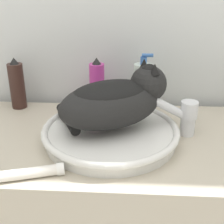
{
  "coord_description": "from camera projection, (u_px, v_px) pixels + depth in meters",
  "views": [
    {
      "loc": [
        -0.0,
        -0.56,
        1.31
      ],
      "look_at": [
        -0.05,
        0.23,
        0.95
      ],
      "focal_mm": 50.0,
      "sensor_mm": 36.0,
      "label": 1
    }
  ],
  "objects": [
    {
      "name": "wall_back",
      "position": [
        133.0,
        7.0,
        1.07
      ],
      "size": [
        8.0,
        0.05,
        2.4
      ],
      "color": "silver",
      "rests_on": "ground_plane"
    },
    {
      "name": "sink_basin",
      "position": [
        112.0,
        133.0,
        0.9
      ],
      "size": [
        0.4,
        0.4,
        0.05
      ],
      "color": "silver",
      "rests_on": "vanity_counter"
    },
    {
      "name": "cat",
      "position": [
        117.0,
        99.0,
        0.87
      ],
      "size": [
        0.34,
        0.28,
        0.18
      ],
      "rotation": [
        0.0,
        0.0,
        0.49
      ],
      "color": "black",
      "rests_on": "sink_basin"
    },
    {
      "name": "faucet",
      "position": [
        186.0,
        115.0,
        0.92
      ],
      "size": [
        0.14,
        0.06,
        0.13
      ],
      "rotation": [
        0.0,
        0.0,
        -2.92
      ],
      "color": "silver",
      "rests_on": "vanity_counter"
    },
    {
      "name": "spray_bottle_trigger",
      "position": [
        98.0,
        86.0,
        1.08
      ],
      "size": [
        0.05,
        0.05,
        0.19
      ],
      "color": "#B2338C",
      "rests_on": "vanity_counter"
    },
    {
      "name": "hairspray_can_black",
      "position": [
        18.0,
        85.0,
        1.1
      ],
      "size": [
        0.05,
        0.05,
        0.18
      ],
      "color": "#331E19",
      "rests_on": "vanity_counter"
    },
    {
      "name": "soap_pump_bottle",
      "position": [
        144.0,
        87.0,
        1.08
      ],
      "size": [
        0.06,
        0.06,
        0.2
      ],
      "color": "silver",
      "rests_on": "vanity_counter"
    },
    {
      "name": "cream_tube",
      "position": [
        35.0,
        173.0,
        0.74
      ],
      "size": [
        0.15,
        0.07,
        0.03
      ],
      "rotation": [
        0.0,
        0.0,
        0.29
      ],
      "color": "silver",
      "rests_on": "vanity_counter"
    }
  ]
}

